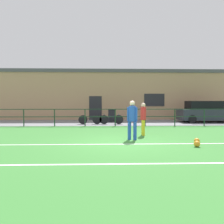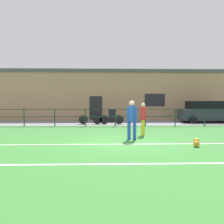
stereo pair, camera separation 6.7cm
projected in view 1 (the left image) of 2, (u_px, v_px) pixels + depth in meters
ground at (123, 143)px, 9.21m from camera, size 60.00×44.00×0.04m
field_line_touchline at (123, 144)px, 8.84m from camera, size 36.00×0.11×0.00m
field_line_hash at (132, 164)px, 6.05m from camera, size 36.00×0.11×0.00m
pavement_strip at (114, 122)px, 17.69m from camera, size 48.00×5.00×0.02m
perimeter_fence at (115, 115)px, 15.16m from camera, size 36.07×0.07×1.15m
clubhouse_facade at (112, 95)px, 21.28m from camera, size 28.00×2.56×4.49m
player_striker at (143, 117)px, 11.10m from camera, size 0.28×0.43×1.58m
player_winger at (132, 118)px, 9.79m from camera, size 0.43×0.29×1.68m
soccer_ball_match at (197, 141)px, 8.91m from camera, size 0.22×0.22×0.22m
soccer_ball_spare at (197, 144)px, 8.29m from camera, size 0.23×0.23×0.23m
parked_car_red at (205, 112)px, 18.00m from camera, size 4.20×1.90×1.66m
bicycle_parked_0 at (108, 119)px, 16.36m from camera, size 2.20×0.04×0.75m
bicycle_parked_1 at (93, 119)px, 16.33m from camera, size 2.14×0.04×0.74m
trash_bin_0 at (112, 115)px, 18.05m from camera, size 0.61×0.52×1.01m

